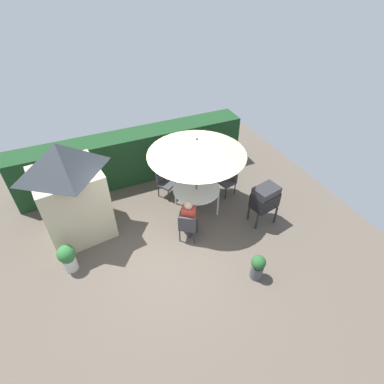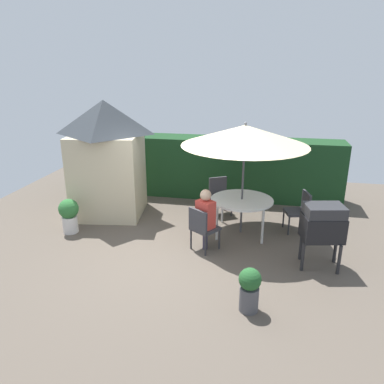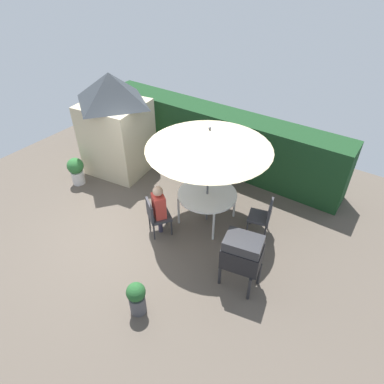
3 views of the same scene
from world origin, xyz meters
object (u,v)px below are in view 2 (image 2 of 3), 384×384
patio_umbrella (245,135)px  garden_shed (107,158)px  chair_near_shed (202,226)px  potted_plant_by_shed (250,288)px  bbq_grill (323,224)px  chair_toward_hedge (220,193)px  chair_far_side (300,209)px  potted_plant_by_grill (69,214)px  patio_table (242,201)px  person_in_red (205,213)px

patio_umbrella → garden_shed: bearing=171.3°
chair_near_shed → potted_plant_by_shed: size_ratio=1.28×
bbq_grill → chair_toward_hedge: bearing=133.6°
chair_far_side → potted_plant_by_grill: 5.05m
potted_plant_by_shed → chair_far_side: bearing=73.0°
patio_table → chair_far_side: (1.26, 0.32, -0.20)m
garden_shed → chair_far_side: size_ratio=3.07×
garden_shed → chair_far_side: (4.51, -0.18, -0.89)m
chair_toward_hedge → person_in_red: bearing=-91.2°
chair_toward_hedge → patio_umbrella: bearing=-59.3°
bbq_grill → potted_plant_by_grill: bbq_grill is taller
chair_near_shed → potted_plant_by_shed: chair_near_shed is taller
potted_plant_by_shed → person_in_red: 2.10m
patio_table → chair_toward_hedge: chair_toward_hedge is taller
person_in_red → garden_shed: bearing=151.3°
patio_umbrella → potted_plant_by_shed: 3.29m
patio_table → patio_umbrella: size_ratio=0.51×
patio_table → potted_plant_by_shed: (0.32, -2.75, -0.34)m
bbq_grill → potted_plant_by_shed: bearing=-127.4°
chair_far_side → potted_plant_by_shed: chair_far_side is taller
potted_plant_by_shed → patio_umbrella: bearing=96.6°
chair_toward_hedge → potted_plant_by_grill: size_ratio=1.17×
chair_near_shed → patio_table: bearing=55.3°
chair_toward_hedge → potted_plant_by_shed: (0.92, -3.77, -0.14)m
chair_near_shed → person_in_red: 0.28m
chair_toward_hedge → potted_plant_by_shed: chair_toward_hedge is taller
bbq_grill → chair_far_side: size_ratio=1.33×
bbq_grill → chair_near_shed: 2.23m
patio_umbrella → chair_toward_hedge: (-0.60, 1.02, -1.64)m
potted_plant_by_grill → patio_table: bearing=11.2°
patio_table → chair_near_shed: (-0.69, -1.00, -0.20)m
patio_table → person_in_red: size_ratio=1.07×
patio_umbrella → bbq_grill: 2.33m
chair_near_shed → chair_far_side: same height
garden_shed → potted_plant_by_grill: garden_shed is taller
patio_umbrella → person_in_red: patio_umbrella is taller
garden_shed → potted_plant_by_grill: (-0.43, -1.23, -0.98)m
bbq_grill → chair_toward_hedge: size_ratio=1.33×
bbq_grill → potted_plant_by_shed: bbq_grill is taller
patio_umbrella → chair_near_shed: size_ratio=2.91×
chair_toward_hedge → potted_plant_by_grill: (-3.08, -1.75, -0.09)m
bbq_grill → potted_plant_by_shed: (-1.19, -1.55, -0.47)m
potted_plant_by_shed → bbq_grill: bearing=52.6°
bbq_grill → chair_near_shed: size_ratio=1.33×
chair_near_shed → chair_toward_hedge: size_ratio=1.00×
patio_umbrella → chair_far_side: size_ratio=2.91×
patio_table → chair_near_shed: chair_near_shed is taller
patio_umbrella → chair_toward_hedge: bearing=120.7°
chair_toward_hedge → garden_shed: bearing=-168.9°
potted_plant_by_grill → person_in_red: bearing=-3.8°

